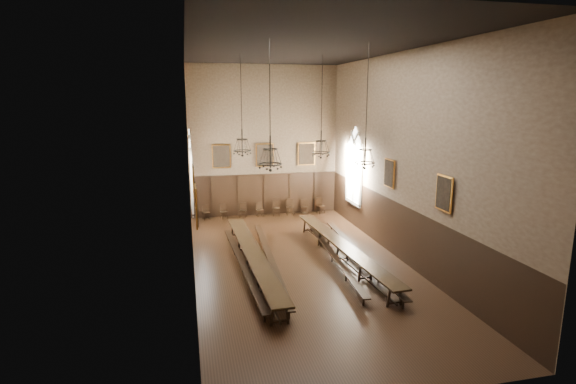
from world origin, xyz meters
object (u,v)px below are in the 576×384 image
object	(u,v)px
chair_7	(320,208)
chandelier_front_left	(270,156)
table_left	(253,261)
bench_right_inner	(332,256)
bench_left_inner	(270,261)
bench_right_outer	(359,256)
chandelier_back_right	(321,146)
chair_5	(290,210)
chandelier_front_right	(365,154)
chair_6	(304,209)
chair_0	(206,215)
table_right	(342,252)
chair_1	(224,214)
chair_2	(243,213)
bench_left_outer	(242,266)
chair_4	(276,211)
chandelier_back_left	(242,144)
chair_3	(260,212)

from	to	relation	value
chair_7	chandelier_front_left	xyz separation A→B (m)	(-5.17, -10.78, 4.79)
table_left	bench_right_inner	bearing A→B (deg)	3.42
bench_left_inner	chandelier_front_left	size ratio (longest dim) A/B	2.31
bench_right_outer	chandelier_back_right	bearing A→B (deg)	107.23
bench_right_outer	chandelier_front_left	world-z (taller)	chandelier_front_left
chair_5	chandelier_front_right	distance (m)	11.53
chair_6	chair_0	bearing A→B (deg)	-172.98
chair_5	table_right	bearing A→B (deg)	-80.75
bench_left_inner	chair_6	xyz separation A→B (m)	(3.76, 8.48, -0.02)
bench_left_inner	chair_7	xyz separation A→B (m)	(4.77, 8.36, 0.01)
chair_1	chair_2	size ratio (longest dim) A/B	0.98
chair_0	chair_7	xyz separation A→B (m)	(7.05, -0.03, 0.03)
table_left	chandelier_front_right	distance (m)	6.40
chair_1	chandelier_back_right	size ratio (longest dim) A/B	0.19
chair_1	bench_left_outer	bearing A→B (deg)	-106.96
bench_right_inner	chandelier_front_left	xyz separation A→B (m)	(-3.17, -2.44, 4.82)
table_right	chair_6	distance (m)	8.46
bench_left_outer	chandelier_front_left	size ratio (longest dim) A/B	2.18
chair_2	chandelier_back_right	size ratio (longest dim) A/B	0.19
chair_2	chair_4	xyz separation A→B (m)	(2.04, -0.07, 0.03)
chair_5	bench_left_inner	bearing A→B (deg)	-102.24
chair_0	chandelier_front_left	world-z (taller)	chandelier_front_left
chair_6	chair_7	distance (m)	1.02
bench_left_inner	chair_4	size ratio (longest dim) A/B	10.32
bench_right_inner	chair_2	world-z (taller)	chair_2
bench_right_inner	chair_5	world-z (taller)	chair_5
table_left	chandelier_back_left	size ratio (longest dim) A/B	2.39
chair_3	chair_6	xyz separation A→B (m)	(2.83, 0.06, 0.01)
chair_1	chandelier_front_right	world-z (taller)	chandelier_front_right
chair_4	chandelier_front_right	distance (m)	11.60
bench_right_inner	chandelier_front_left	bearing A→B (deg)	-142.39
chair_3	chair_6	distance (m)	2.83
chair_4	chandelier_back_right	xyz separation A→B (m)	(1.07, -5.67, 4.52)
bench_right_outer	chandelier_back_right	xyz separation A→B (m)	(-0.92, 2.96, 4.53)
table_left	bench_left_inner	xyz separation A→B (m)	(0.75, 0.19, -0.12)
chandelier_front_left	chair_7	bearing A→B (deg)	64.37
chair_0	chandelier_back_left	xyz separation A→B (m)	(1.51, -5.77, 4.74)
chair_4	chandelier_back_left	size ratio (longest dim) A/B	0.22
bench_left_outer	chandelier_back_left	size ratio (longest dim) A/B	2.14
chair_1	chair_2	bearing A→B (deg)	-15.25
chair_3	chandelier_back_right	xyz separation A→B (m)	(2.09, -5.71, 4.55)
chair_6	chair_7	xyz separation A→B (m)	(1.01, -0.11, 0.03)
table_left	chair_3	bearing A→B (deg)	78.94
bench_right_outer	chair_4	distance (m)	8.85
bench_right_inner	bench_right_outer	distance (m)	1.20
chair_1	table_left	bearing A→B (deg)	-103.91
table_left	table_right	size ratio (longest dim) A/B	1.04
bench_right_outer	chandelier_back_left	bearing A→B (deg)	148.46
chair_1	chair_6	xyz separation A→B (m)	(4.98, 0.07, 0.01)
bench_right_inner	chair_6	xyz separation A→B (m)	(0.99, 8.45, 0.00)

